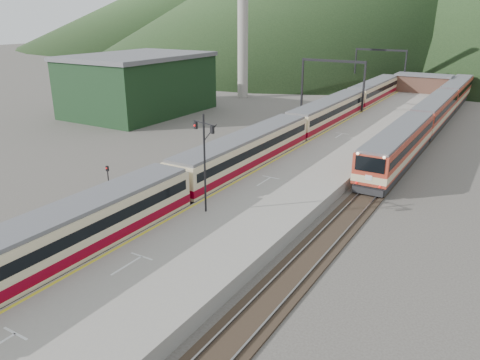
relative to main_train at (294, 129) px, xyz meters
The scene contains 14 objects.
track_main 4.43m from the main_train, 90.00° to the left, with size 2.60×200.00×0.23m.
track_far 6.68m from the main_train, 141.72° to the left, with size 2.60×200.00×0.23m.
track_second 12.32m from the main_train, 18.94° to the left, with size 2.60×200.00×0.23m.
platform 6.14m from the main_train, 19.16° to the left, with size 8.00×100.00×1.00m, color gray.
gantry_near 19.48m from the main_train, 98.55° to the left, with size 9.55×0.25×8.00m.
gantry_far 44.18m from the main_train, 93.71° to the left, with size 9.55×0.25×8.00m.
warehouse 28.71m from the main_train, 168.01° to the left, with size 14.50×20.50×8.60m.
smokestack 36.39m from the main_train, 130.29° to the left, with size 1.80×1.80×30.00m, color #9E998E.
station_shed 42.32m from the main_train, 82.40° to the left, with size 9.40×4.40×3.10m.
main_train is the anchor object (origin of this frame).
second_train 22.13m from the main_train, 58.68° to the left, with size 2.89×59.25×3.52m.
signal_mast 22.08m from the main_train, 81.52° to the right, with size 2.12×0.78×6.91m.
short_signal_b 4.36m from the main_train, 124.18° to the right, with size 0.25×0.20×2.27m.
short_signal_c 21.83m from the main_train, 109.90° to the right, with size 0.26×0.23×2.27m.
Camera 1 is at (20.84, -10.23, 14.07)m, focal length 35.00 mm.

